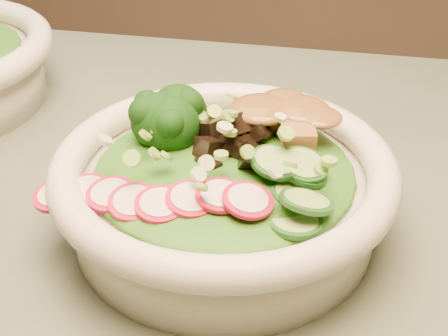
# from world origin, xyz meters

# --- Properties ---
(dining_table) EXTENTS (1.20, 0.80, 0.75)m
(dining_table) POSITION_xyz_m (0.00, 0.00, 0.64)
(dining_table) COLOR black
(dining_table) RESTS_ON ground
(salad_bowl) EXTENTS (0.27, 0.27, 0.07)m
(salad_bowl) POSITION_xyz_m (0.17, -0.00, 0.79)
(salad_bowl) COLOR white
(salad_bowl) RESTS_ON dining_table
(lettuce_bed) EXTENTS (0.21, 0.21, 0.02)m
(lettuce_bed) POSITION_xyz_m (0.17, -0.00, 0.81)
(lettuce_bed) COLOR #215C13
(lettuce_bed) RESTS_ON salad_bowl
(broccoli_florets) EXTENTS (0.08, 0.07, 0.04)m
(broccoli_florets) POSITION_xyz_m (0.11, 0.03, 0.83)
(broccoli_florets) COLOR black
(broccoli_florets) RESTS_ON salad_bowl
(radish_slices) EXTENTS (0.11, 0.04, 0.02)m
(radish_slices) POSITION_xyz_m (0.14, -0.06, 0.81)
(radish_slices) COLOR #B20D31
(radish_slices) RESTS_ON salad_bowl
(cucumber_slices) EXTENTS (0.07, 0.07, 0.04)m
(cucumber_slices) POSITION_xyz_m (0.23, -0.04, 0.82)
(cucumber_slices) COLOR #9ABF6A
(cucumber_slices) RESTS_ON salad_bowl
(mushroom_heap) EXTENTS (0.07, 0.07, 0.04)m
(mushroom_heap) POSITION_xyz_m (0.18, 0.01, 0.82)
(mushroom_heap) COLOR black
(mushroom_heap) RESTS_ON salad_bowl
(tofu_cubes) EXTENTS (0.09, 0.06, 0.04)m
(tofu_cubes) POSITION_xyz_m (0.20, 0.05, 0.82)
(tofu_cubes) COLOR #A06335
(tofu_cubes) RESTS_ON salad_bowl
(peanut_sauce) EXTENTS (0.07, 0.06, 0.02)m
(peanut_sauce) POSITION_xyz_m (0.20, 0.05, 0.84)
(peanut_sauce) COLOR brown
(peanut_sauce) RESTS_ON tofu_cubes
(scallion_garnish) EXTENTS (0.19, 0.19, 0.02)m
(scallion_garnish) POSITION_xyz_m (0.17, -0.00, 0.84)
(scallion_garnish) COLOR #7BB03E
(scallion_garnish) RESTS_ON salad_bowl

